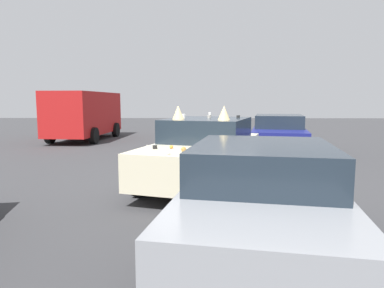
# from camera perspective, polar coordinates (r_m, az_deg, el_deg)

# --- Properties ---
(ground_plane) EXTENTS (60.00, 60.00, 0.00)m
(ground_plane) POSITION_cam_1_polar(r_m,az_deg,el_deg) (7.96, 2.17, -6.45)
(ground_plane) COLOR #38383A
(art_car_decorated) EXTENTS (4.87, 3.05, 1.77)m
(art_car_decorated) POSITION_cam_1_polar(r_m,az_deg,el_deg) (7.86, 2.27, -1.10)
(art_car_decorated) COLOR beige
(art_car_decorated) RESTS_ON ground
(parked_van_near_right) EXTENTS (5.37, 2.48, 2.27)m
(parked_van_near_right) POSITION_cam_1_polar(r_m,az_deg,el_deg) (17.47, -17.08, 4.83)
(parked_van_near_right) COLOR #B21919
(parked_van_near_right) RESTS_ON ground
(parked_sedan_row_back_center) EXTENTS (4.72, 2.72, 1.35)m
(parked_sedan_row_back_center) POSITION_cam_1_polar(r_m,az_deg,el_deg) (13.17, 14.00, 1.77)
(parked_sedan_row_back_center) COLOR navy
(parked_sedan_row_back_center) RESTS_ON ground
(parked_sedan_far_right) EXTENTS (4.64, 2.60, 1.34)m
(parked_sedan_far_right) POSITION_cam_1_polar(r_m,az_deg,el_deg) (4.56, 11.35, -8.11)
(parked_sedan_far_right) COLOR gray
(parked_sedan_far_right) RESTS_ON ground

